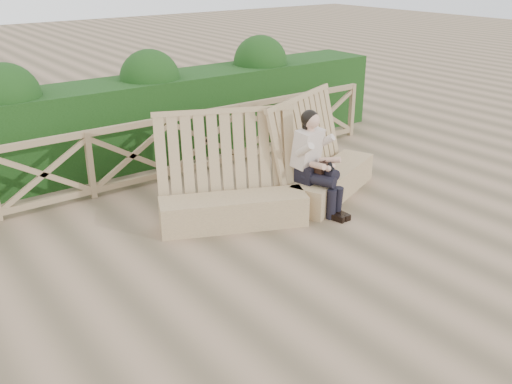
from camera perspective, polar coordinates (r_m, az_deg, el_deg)
ground at (r=6.92m, az=0.63°, el=-8.31°), size 60.00×60.00×0.00m
bench at (r=8.55m, az=2.74°, el=0.85°), size 3.99×1.51×1.58m
woman at (r=8.40m, az=5.88°, el=3.27°), size 0.53×0.99×1.52m
guardrail at (r=9.47m, az=-12.27°, el=3.57°), size 10.10×0.09×1.10m
hedge at (r=10.47m, az=-15.16°, el=6.26°), size 12.00×1.20×1.50m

